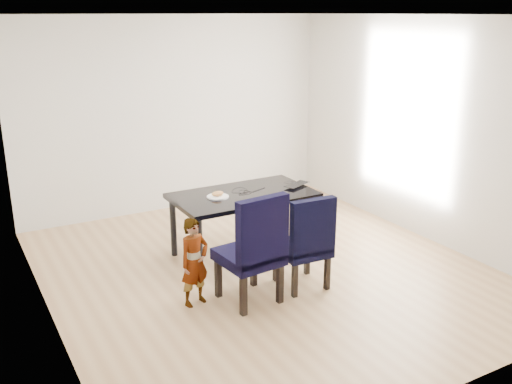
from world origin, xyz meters
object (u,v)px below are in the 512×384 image
child (194,262)px  laptop (293,184)px  plate (218,197)px  dining_table (243,224)px  chair_left (249,247)px  chair_right (302,240)px

child → laptop: size_ratio=2.51×
child → plate: child is taller
dining_table → plate: (-0.31, 0.01, 0.38)m
chair_left → chair_right: (0.63, 0.01, -0.06)m
plate → laptop: bearing=-1.8°
chair_left → laptop: 1.53m
chair_left → laptop: (1.15, 0.99, 0.20)m
dining_table → child: 1.27m
chair_left → child: bearing=153.6°
chair_right → child: bearing=174.6°
plate → laptop: (0.99, -0.03, 0.01)m
dining_table → plate: 0.49m
chair_left → laptop: bearing=35.1°
chair_right → laptop: bearing=65.4°
chair_left → child: chair_left is taller
dining_table → laptop: (0.67, -0.02, 0.39)m
child → plate: size_ratio=3.56×
dining_table → laptop: laptop is taller
plate → laptop: size_ratio=0.70×
chair_left → chair_right: chair_left is taller
dining_table → plate: plate is taller
child → chair_left: bearing=-35.1°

